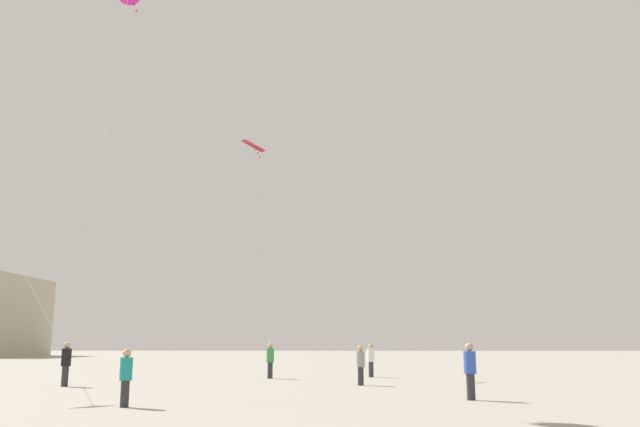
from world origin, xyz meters
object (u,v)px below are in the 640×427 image
at_px(person_in_black, 66,362).
at_px(person_in_white, 371,359).
at_px(kite_crimson_delta, 254,148).
at_px(person_in_teal, 126,375).
at_px(person_in_green, 270,359).
at_px(person_in_blue, 470,369).
at_px(person_in_grey, 361,363).

height_order(person_in_black, person_in_white, person_in_black).
bearing_deg(person_in_white, kite_crimson_delta, 147.14).
bearing_deg(kite_crimson_delta, person_in_black, -118.56).
bearing_deg(person_in_teal, person_in_white, -167.50).
distance_m(person_in_green, person_in_blue, 14.82).
height_order(person_in_green, person_in_blue, person_in_blue).
xyz_separation_m(person_in_black, person_in_teal, (5.54, -8.73, -0.12)).
relative_size(person_in_blue, person_in_white, 1.02).
height_order(person_in_grey, kite_crimson_delta, kite_crimson_delta).
height_order(person_in_teal, person_in_white, person_in_white).
bearing_deg(person_in_grey, person_in_teal, -115.52).
distance_m(person_in_teal, person_in_white, 18.57).
height_order(person_in_blue, kite_crimson_delta, kite_crimson_delta).
relative_size(person_in_teal, kite_crimson_delta, 0.13).
height_order(person_in_green, person_in_grey, person_in_green).
height_order(person_in_teal, kite_crimson_delta, kite_crimson_delta).
bearing_deg(person_in_grey, person_in_black, -165.41).
bearing_deg(kite_crimson_delta, person_in_grey, -57.11).
xyz_separation_m(person_in_green, person_in_black, (-7.73, -6.66, 0.03)).
relative_size(person_in_green, person_in_grey, 1.05).
relative_size(person_in_grey, kite_crimson_delta, 0.13).
xyz_separation_m(person_in_blue, kite_crimson_delta, (-9.65, 16.92, 12.55)).
xyz_separation_m(person_in_green, person_in_grey, (4.54, -5.27, -0.05)).
bearing_deg(person_in_white, person_in_teal, -124.55).
relative_size(person_in_green, person_in_black, 0.97).
bearing_deg(person_in_green, kite_crimson_delta, -118.20).
bearing_deg(person_in_grey, kite_crimson_delta, 131.06).
xyz_separation_m(person_in_green, kite_crimson_delta, (-1.71, 4.40, 12.56)).
bearing_deg(person_in_black, person_in_white, -58.50).
relative_size(person_in_green, person_in_white, 1.01).
distance_m(person_in_green, person_in_teal, 15.54).
relative_size(person_in_green, kite_crimson_delta, 0.14).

